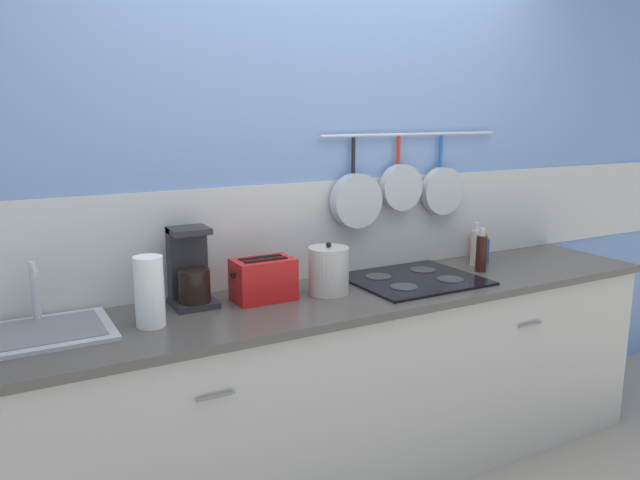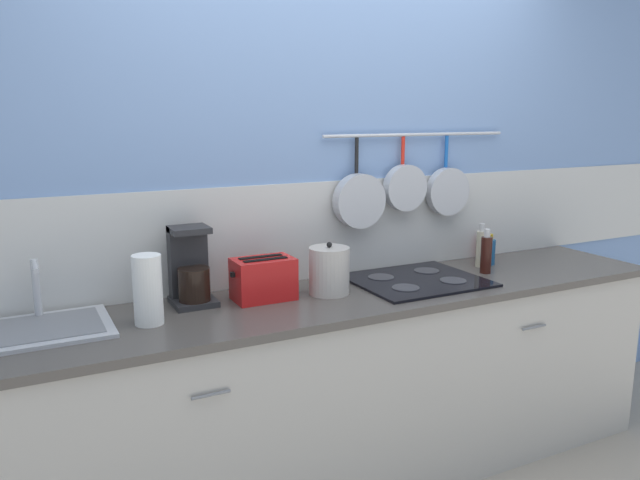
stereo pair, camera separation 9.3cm
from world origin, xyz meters
name	(u,v)px [view 1 (the left image)]	position (x,y,z in m)	size (l,w,h in m)	color
ground_plane	(355,476)	(0.00, 0.00, 0.00)	(12.00, 12.00, 0.00)	#9E9384
wall_back	(320,198)	(0.00, 0.34, 1.27)	(7.20, 0.15, 2.60)	#7293C6
cabinet_base	(356,391)	(0.00, 0.00, 0.43)	(3.04, 0.58, 0.86)	#B7B2A8
countertop	(357,296)	(0.00, 0.00, 0.88)	(3.08, 0.60, 0.03)	#4C4742
sink_basin	(41,329)	(-1.26, 0.10, 0.91)	(0.48, 0.38, 0.24)	#B7BABF
paper_towel_roll	(149,291)	(-0.90, 0.00, 1.03)	(0.11, 0.11, 0.26)	white
coffee_maker	(191,273)	(-0.69, 0.18, 1.03)	(0.17, 0.18, 0.32)	#262628
toaster	(263,279)	(-0.40, 0.10, 0.98)	(0.27, 0.16, 0.18)	red
kettle	(329,270)	(-0.12, 0.05, 1.00)	(0.18, 0.18, 0.23)	beige
cooktop	(414,279)	(0.34, 0.03, 0.90)	(0.59, 0.51, 0.01)	black
bottle_sesame_oil	(481,252)	(0.73, 0.01, 0.99)	(0.05, 0.05, 0.22)	#33140F
bottle_dish_soap	(475,246)	(0.79, 0.12, 0.99)	(0.05, 0.05, 0.22)	#BFB799
bottle_vinegar	(483,250)	(0.86, 0.14, 0.97)	(0.07, 0.07, 0.16)	navy
bottle_cooking_wine	(477,245)	(0.93, 0.26, 0.96)	(0.05, 0.05, 0.15)	red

